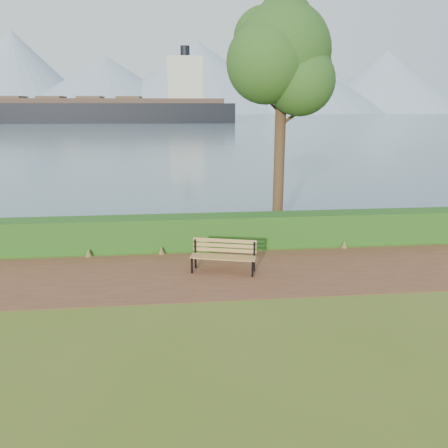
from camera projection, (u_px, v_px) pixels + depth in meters
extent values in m
plane|color=#51611B|center=(203.00, 279.00, 11.05)|extent=(140.00, 140.00, 0.00)
cube|color=brown|center=(202.00, 274.00, 11.34)|extent=(40.00, 3.40, 0.01)
cube|color=#1E4A15|center=(198.00, 232.00, 13.42)|extent=(32.00, 0.85, 1.00)
cube|color=#45606F|center=(177.00, 116.00, 260.96)|extent=(700.00, 510.00, 0.00)
cone|color=#8094AA|center=(15.00, 72.00, 381.81)|extent=(140.00, 140.00, 70.00)
cone|color=#8094AA|center=(106.00, 85.00, 378.42)|extent=(160.00, 160.00, 48.00)
cone|color=#8094AA|center=(198.00, 78.00, 394.46)|extent=(190.00, 190.00, 62.00)
cone|color=#8094AA|center=(296.00, 85.00, 400.43)|extent=(170.00, 170.00, 50.00)
cone|color=#8094AA|center=(385.00, 82.00, 418.26)|extent=(150.00, 150.00, 58.00)
cone|color=#8094AA|center=(166.00, 94.00, 418.86)|extent=(120.00, 120.00, 35.00)
cone|color=#8094AA|center=(329.00, 92.00, 429.85)|extent=(130.00, 130.00, 40.00)
cube|color=black|center=(192.00, 266.00, 11.35)|extent=(0.06, 0.07, 0.42)
cube|color=black|center=(195.00, 254.00, 11.70)|extent=(0.06, 0.07, 0.81)
cube|color=black|center=(194.00, 257.00, 11.50)|extent=(0.18, 0.49, 0.05)
cube|color=black|center=(253.00, 269.00, 11.10)|extent=(0.06, 0.07, 0.42)
cube|color=black|center=(254.00, 257.00, 11.45)|extent=(0.06, 0.07, 0.81)
cube|color=black|center=(253.00, 260.00, 11.25)|extent=(0.18, 0.49, 0.05)
cube|color=olive|center=(222.00, 259.00, 11.20)|extent=(1.66, 0.53, 0.03)
cube|color=olive|center=(223.00, 258.00, 11.31)|extent=(1.66, 0.53, 0.03)
cube|color=olive|center=(224.00, 256.00, 11.43)|extent=(1.66, 0.53, 0.03)
cube|color=olive|center=(224.00, 255.00, 11.54)|extent=(1.66, 0.53, 0.03)
cube|color=olive|center=(225.00, 250.00, 11.57)|extent=(1.65, 0.49, 0.10)
cube|color=olive|center=(225.00, 245.00, 11.53)|extent=(1.65, 0.49, 0.10)
cube|color=olive|center=(225.00, 241.00, 11.50)|extent=(1.65, 0.49, 0.10)
cylinder|color=#322214|center=(280.00, 139.00, 14.42)|extent=(0.36, 0.36, 6.43)
sphere|color=#184416|center=(283.00, 52.00, 13.73)|extent=(3.03, 3.03, 3.03)
sphere|color=#184416|center=(297.00, 72.00, 14.47)|extent=(2.32, 2.32, 2.32)
sphere|color=#184416|center=(267.00, 63.00, 13.34)|extent=(2.50, 2.50, 2.50)
sphere|color=#184416|center=(301.00, 81.00, 13.56)|extent=(2.14, 2.14, 2.14)
sphere|color=#184416|center=(264.00, 38.00, 13.91)|extent=(1.96, 1.96, 1.96)
sphere|color=#184416|center=(284.00, 22.00, 13.62)|extent=(1.79, 1.79, 1.79)
cylinder|color=#322214|center=(293.00, 116.00, 14.28)|extent=(0.94, 0.11, 0.70)
cylinder|color=#322214|center=(270.00, 102.00, 14.17)|extent=(0.73, 0.34, 0.64)
cube|color=black|center=(101.00, 117.00, 130.17)|extent=(79.76, 16.02, 7.93)
cube|color=#47332A|center=(100.00, 101.00, 128.99)|extent=(73.37, 14.49, 1.36)
cube|color=#BCB8AE|center=(186.00, 80.00, 128.92)|extent=(10.60, 9.79, 12.46)
cylinder|color=black|center=(185.00, 53.00, 127.04)|extent=(2.72, 2.72, 3.96)
cube|color=brown|center=(12.00, 98.00, 127.25)|extent=(7.13, 7.77, 0.91)
cube|color=brown|center=(51.00, 98.00, 127.92)|extent=(7.13, 7.77, 0.91)
cube|color=brown|center=(91.00, 98.00, 128.59)|extent=(7.13, 7.77, 0.91)
cube|color=brown|center=(129.00, 98.00, 129.26)|extent=(7.13, 7.77, 0.91)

